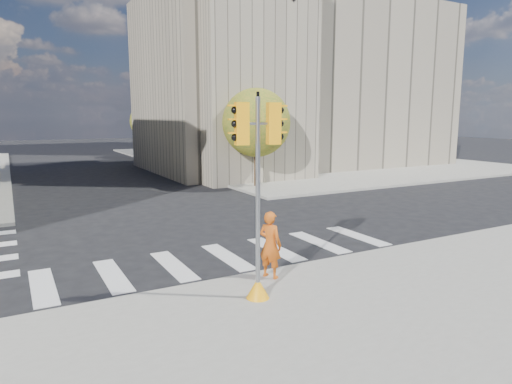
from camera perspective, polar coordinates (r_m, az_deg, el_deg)
ground at (r=16.61m, az=-6.22°, el=-6.20°), size 160.00×160.00×0.00m
sidewalk_far_right at (r=48.61m, az=3.95°, el=4.30°), size 28.00×40.00×0.15m
civic_building at (r=40.33m, az=4.03°, el=13.45°), size 26.00×16.00×19.39m
office_tower at (r=64.22m, az=-2.42°, el=18.94°), size 20.00×18.00×30.00m
tree_re_near at (r=28.27m, az=0.03°, el=8.65°), size 4.20×4.20×6.16m
tree_re_mid at (r=39.22m, az=-8.51°, el=9.23°), size 4.60×4.60×6.66m
tree_re_far at (r=50.66m, az=-13.24°, el=8.58°), size 4.00×4.00×5.88m
lamp_near at (r=32.05m, az=-2.65°, el=9.68°), size 0.35×0.18×8.11m
lamp_far at (r=45.05m, az=-10.58°, el=9.49°), size 0.35×0.18×8.11m
traffic_signal at (r=10.65m, az=0.23°, el=-2.72°), size 1.08×0.56×4.87m
photographer at (r=12.33m, az=1.79°, el=-6.58°), size 0.69×0.79×1.83m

